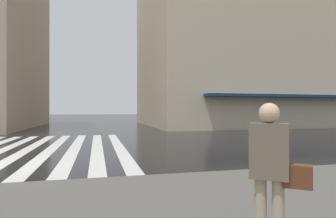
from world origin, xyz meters
TOP-DOWN VIEW (x-y plane):
  - ground_plane at (0.00, 0.00)m, footprint 220.00×220.00m
  - zebra_crossing at (4.00, -0.42)m, footprint 13.00×7.50m
  - haussmann_block_corner at (21.48, -18.97)m, footprint 19.16×21.05m
  - pedestrian_by_billboard at (-7.24, -4.75)m, footprint 0.54×0.61m

SIDE VIEW (x-z plane):
  - ground_plane at x=0.00m, z-range 0.00..0.00m
  - zebra_crossing at x=4.00m, z-range 0.00..0.01m
  - pedestrian_by_billboard at x=-7.24m, z-range 0.29..1.97m
  - haussmann_block_corner at x=21.48m, z-range -0.27..25.43m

